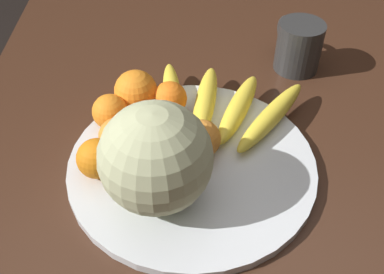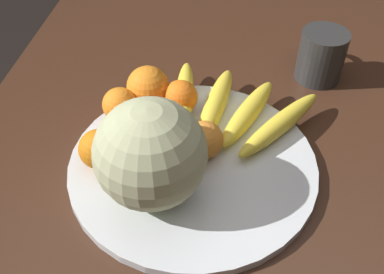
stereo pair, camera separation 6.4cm
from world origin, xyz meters
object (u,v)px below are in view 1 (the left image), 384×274
object	(u,v)px
orange_top_small	(136,91)
ceramic_mug	(298,46)
fruit_bowl	(192,164)
orange_mid_center	(118,134)
kitchen_table	(224,198)
orange_side_extra	(170,98)
orange_back_left	(156,125)
melon	(156,158)
banana_bunch	(221,107)
orange_back_right	(202,139)
orange_front_left	(97,158)
orange_front_right	(110,112)

from	to	relation	value
orange_top_small	ceramic_mug	size ratio (longest dim) A/B	0.60
fruit_bowl	orange_top_small	world-z (taller)	orange_top_small
orange_mid_center	kitchen_table	bearing A→B (deg)	88.42
fruit_bowl	orange_side_extra	xyz separation A→B (m)	(-0.11, -0.03, 0.03)
orange_back_left	orange_top_small	bearing A→B (deg)	-155.96
ceramic_mug	orange_side_extra	bearing A→B (deg)	-58.17
fruit_bowl	melon	bearing A→B (deg)	-36.79
melon	banana_bunch	distance (m)	0.20
kitchen_table	melon	size ratio (longest dim) A/B	9.06
orange_back_left	orange_side_extra	world-z (taller)	orange_back_left
orange_back_right	orange_front_left	bearing A→B (deg)	-75.67
orange_front_left	orange_mid_center	world-z (taller)	orange_front_left
orange_top_small	orange_side_extra	size ratio (longest dim) A/B	1.26
orange_front_right	ceramic_mug	world-z (taller)	ceramic_mug
orange_front_right	orange_top_small	xyz separation A→B (m)	(-0.04, 0.04, 0.01)
fruit_bowl	melon	xyz separation A→B (m)	(0.06, -0.05, 0.08)
banana_bunch	orange_back_left	size ratio (longest dim) A/B	3.75
orange_back_left	melon	bearing A→B (deg)	3.81
kitchen_table	fruit_bowl	bearing A→B (deg)	-65.85
banana_bunch	orange_front_right	xyz separation A→B (m)	(0.02, -0.18, 0.01)
kitchen_table	orange_top_small	bearing A→B (deg)	-124.01
orange_front_left	orange_back_left	bearing A→B (deg)	128.51
orange_back_left	orange_back_right	world-z (taller)	orange_back_left
orange_front_right	ceramic_mug	xyz separation A→B (m)	(-0.18, 0.33, 0.00)
orange_side_extra	orange_back_left	bearing A→B (deg)	-15.96
orange_front_left	orange_top_small	distance (m)	0.15
banana_bunch	orange_top_small	world-z (taller)	orange_top_small
orange_top_small	kitchen_table	bearing A→B (deg)	55.99
fruit_bowl	orange_mid_center	size ratio (longest dim) A/B	6.50
orange_front_left	orange_back_right	xyz separation A→B (m)	(-0.04, 0.15, -0.00)
kitchen_table	ceramic_mug	xyz separation A→B (m)	(-0.24, 0.15, 0.16)
fruit_bowl	orange_back_left	distance (m)	0.08
fruit_bowl	orange_front_right	bearing A→B (deg)	-122.41
melon	orange_side_extra	bearing A→B (deg)	175.83
orange_side_extra	orange_front_right	bearing A→B (deg)	-71.04
fruit_bowl	orange_side_extra	size ratio (longest dim) A/B	6.56
orange_mid_center	ceramic_mug	size ratio (longest dim) A/B	0.48
banana_bunch	orange_front_right	bearing A→B (deg)	113.73
fruit_bowl	orange_back_left	size ratio (longest dim) A/B	5.44
orange_front_left	ceramic_mug	xyz separation A→B (m)	(-0.28, 0.34, 0.00)
kitchen_table	orange_back_left	size ratio (longest dim) A/B	19.91
kitchen_table	melon	bearing A→B (deg)	-49.38
kitchen_table	orange_front_right	world-z (taller)	orange_front_right
orange_back_left	ceramic_mug	world-z (taller)	ceramic_mug
orange_front_left	banana_bunch	bearing A→B (deg)	124.18
orange_mid_center	orange_back_right	xyz separation A→B (m)	(0.01, 0.13, 0.00)
orange_back_right	orange_mid_center	bearing A→B (deg)	-95.28
fruit_bowl	orange_mid_center	distance (m)	0.12
orange_back_left	orange_side_extra	distance (m)	0.07
fruit_bowl	banana_bunch	distance (m)	0.12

